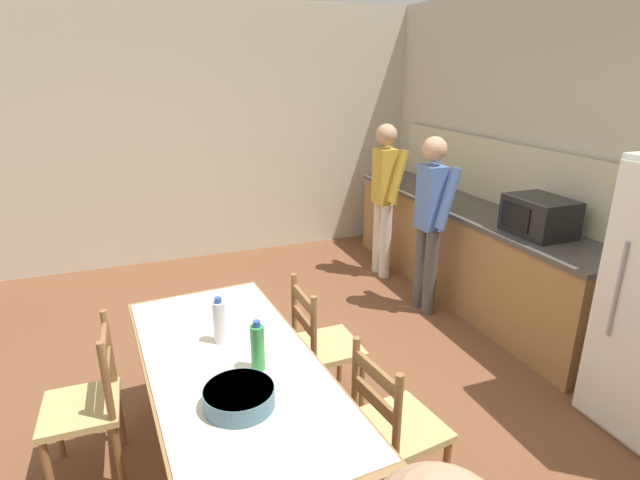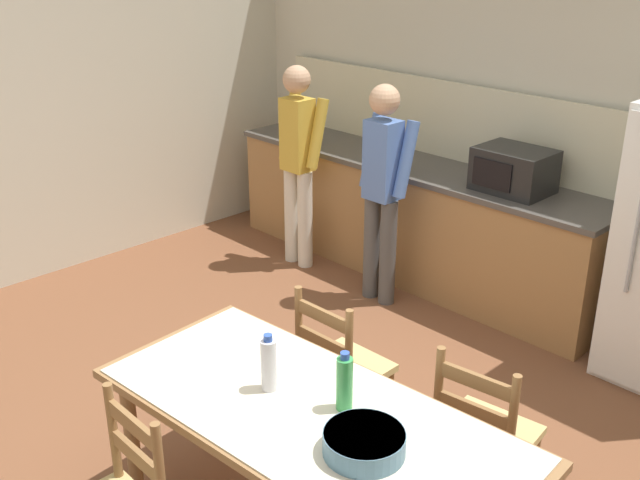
{
  "view_description": "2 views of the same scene",
  "coord_description": "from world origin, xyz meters",
  "px_view_note": "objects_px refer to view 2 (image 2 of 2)",
  "views": [
    {
      "loc": [
        2.65,
        -0.77,
        2.21
      ],
      "look_at": [
        -0.09,
        0.27,
        1.18
      ],
      "focal_mm": 28.0,
      "sensor_mm": 36.0,
      "label": 1
    },
    {
      "loc": [
        2.33,
        -2.19,
        2.63
      ],
      "look_at": [
        -0.07,
        0.14,
        1.22
      ],
      "focal_mm": 42.0,
      "sensor_mm": 36.0,
      "label": 2
    }
  ],
  "objects_px": {
    "person_at_sink": "(298,156)",
    "bottle_near_centre": "(269,364)",
    "bottle_off_centre": "(345,383)",
    "chair_side_far_right": "(483,436)",
    "dining_table": "(310,427)",
    "person_at_counter": "(383,184)",
    "serving_bowl": "(364,442)",
    "chair_side_far_left": "(340,368)",
    "microwave": "(514,170)"
  },
  "relations": [
    {
      "from": "bottle_near_centre",
      "to": "serving_bowl",
      "type": "xyz_separation_m",
      "value": [
        0.58,
        -0.02,
        -0.07
      ]
    },
    {
      "from": "bottle_near_centre",
      "to": "bottle_off_centre",
      "type": "height_order",
      "value": "same"
    },
    {
      "from": "chair_side_far_left",
      "to": "chair_side_far_right",
      "type": "relative_size",
      "value": 1.0
    },
    {
      "from": "microwave",
      "to": "serving_bowl",
      "type": "xyz_separation_m",
      "value": [
        1.05,
        -2.65,
        -0.26
      ]
    },
    {
      "from": "bottle_off_centre",
      "to": "person_at_sink",
      "type": "height_order",
      "value": "person_at_sink"
    },
    {
      "from": "microwave",
      "to": "person_at_counter",
      "type": "xyz_separation_m",
      "value": [
        -0.74,
        -0.52,
        -0.16
      ]
    },
    {
      "from": "person_at_sink",
      "to": "bottle_near_centre",
      "type": "bearing_deg",
      "value": -135.13
    },
    {
      "from": "chair_side_far_left",
      "to": "person_at_counter",
      "type": "bearing_deg",
      "value": -56.77
    },
    {
      "from": "chair_side_far_right",
      "to": "person_at_counter",
      "type": "distance_m",
      "value": 2.32
    },
    {
      "from": "dining_table",
      "to": "person_at_counter",
      "type": "distance_m",
      "value": 2.56
    },
    {
      "from": "chair_side_far_right",
      "to": "person_at_sink",
      "type": "height_order",
      "value": "person_at_sink"
    },
    {
      "from": "bottle_near_centre",
      "to": "chair_side_far_right",
      "type": "bearing_deg",
      "value": 50.95
    },
    {
      "from": "chair_side_far_right",
      "to": "person_at_counter",
      "type": "height_order",
      "value": "person_at_counter"
    },
    {
      "from": "bottle_off_centre",
      "to": "chair_side_far_left",
      "type": "height_order",
      "value": "bottle_off_centre"
    },
    {
      "from": "bottle_off_centre",
      "to": "bottle_near_centre",
      "type": "bearing_deg",
      "value": -158.25
    },
    {
      "from": "bottle_off_centre",
      "to": "serving_bowl",
      "type": "height_order",
      "value": "bottle_off_centre"
    },
    {
      "from": "bottle_near_centre",
      "to": "bottle_off_centre",
      "type": "bearing_deg",
      "value": 21.75
    },
    {
      "from": "dining_table",
      "to": "person_at_counter",
      "type": "bearing_deg",
      "value": 124.68
    },
    {
      "from": "person_at_counter",
      "to": "bottle_near_centre",
      "type": "bearing_deg",
      "value": -150.2
    },
    {
      "from": "bottle_near_centre",
      "to": "person_at_sink",
      "type": "relative_size",
      "value": 0.16
    },
    {
      "from": "microwave",
      "to": "bottle_off_centre",
      "type": "xyz_separation_m",
      "value": [
        0.8,
        -2.5,
        -0.19
      ]
    },
    {
      "from": "bottle_off_centre",
      "to": "chair_side_far_right",
      "type": "height_order",
      "value": "bottle_off_centre"
    },
    {
      "from": "bottle_near_centre",
      "to": "bottle_off_centre",
      "type": "distance_m",
      "value": 0.35
    },
    {
      "from": "microwave",
      "to": "chair_side_far_right",
      "type": "relative_size",
      "value": 0.55
    },
    {
      "from": "dining_table",
      "to": "person_at_counter",
      "type": "xyz_separation_m",
      "value": [
        -1.45,
        2.1,
        0.24
      ]
    },
    {
      "from": "serving_bowl",
      "to": "chair_side_far_left",
      "type": "distance_m",
      "value": 1.16
    },
    {
      "from": "serving_bowl",
      "to": "person_at_sink",
      "type": "xyz_separation_m",
      "value": [
        -2.7,
        2.15,
        0.11
      ]
    },
    {
      "from": "serving_bowl",
      "to": "chair_side_far_right",
      "type": "distance_m",
      "value": 0.87
    },
    {
      "from": "chair_side_far_left",
      "to": "chair_side_far_right",
      "type": "xyz_separation_m",
      "value": [
        0.87,
        0.06,
        0.0
      ]
    },
    {
      "from": "dining_table",
      "to": "bottle_near_centre",
      "type": "bearing_deg",
      "value": -175.75
    },
    {
      "from": "dining_table",
      "to": "bottle_near_centre",
      "type": "relative_size",
      "value": 7.34
    },
    {
      "from": "serving_bowl",
      "to": "microwave",
      "type": "bearing_deg",
      "value": 111.63
    },
    {
      "from": "chair_side_far_left",
      "to": "person_at_sink",
      "type": "height_order",
      "value": "person_at_sink"
    },
    {
      "from": "chair_side_far_right",
      "to": "bottle_off_centre",
      "type": "bearing_deg",
      "value": 57.75
    },
    {
      "from": "serving_bowl",
      "to": "bottle_off_centre",
      "type": "bearing_deg",
      "value": 149.03
    },
    {
      "from": "dining_table",
      "to": "chair_side_far_right",
      "type": "bearing_deg",
      "value": 63.0
    },
    {
      "from": "bottle_off_centre",
      "to": "chair_side_far_right",
      "type": "xyz_separation_m",
      "value": [
        0.29,
        0.63,
        -0.44
      ]
    },
    {
      "from": "dining_table",
      "to": "chair_side_far_right",
      "type": "height_order",
      "value": "chair_side_far_right"
    },
    {
      "from": "chair_side_far_left",
      "to": "chair_side_far_right",
      "type": "bearing_deg",
      "value": -176.8
    },
    {
      "from": "dining_table",
      "to": "serving_bowl",
      "type": "distance_m",
      "value": 0.37
    },
    {
      "from": "microwave",
      "to": "dining_table",
      "type": "relative_size",
      "value": 0.25
    },
    {
      "from": "microwave",
      "to": "person_at_sink",
      "type": "distance_m",
      "value": 1.73
    },
    {
      "from": "chair_side_far_left",
      "to": "person_at_sink",
      "type": "distance_m",
      "value": 2.41
    },
    {
      "from": "chair_side_far_right",
      "to": "person_at_sink",
      "type": "xyz_separation_m",
      "value": [
        -2.74,
        1.37,
        0.49
      ]
    },
    {
      "from": "microwave",
      "to": "chair_side_far_left",
      "type": "height_order",
      "value": "microwave"
    },
    {
      "from": "serving_bowl",
      "to": "person_at_counter",
      "type": "relative_size",
      "value": 0.2
    },
    {
      "from": "bottle_near_centre",
      "to": "person_at_counter",
      "type": "distance_m",
      "value": 2.44
    },
    {
      "from": "dining_table",
      "to": "serving_bowl",
      "type": "height_order",
      "value": "serving_bowl"
    },
    {
      "from": "bottle_off_centre",
      "to": "person_at_counter",
      "type": "bearing_deg",
      "value": 127.8
    },
    {
      "from": "chair_side_far_right",
      "to": "person_at_counter",
      "type": "xyz_separation_m",
      "value": [
        -1.83,
        1.35,
        0.48
      ]
    }
  ]
}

